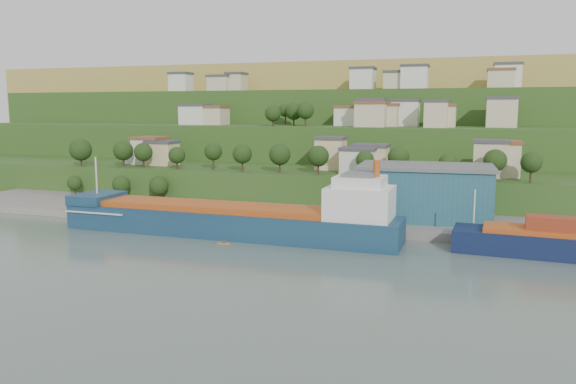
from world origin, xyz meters
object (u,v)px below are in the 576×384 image
at_px(cargo_ship_near, 238,221).
at_px(caravan, 94,200).
at_px(warehouse, 425,191).
at_px(kayak_orange, 224,243).

distance_m(cargo_ship_near, caravan, 53.68).
height_order(cargo_ship_near, caravan, cargo_ship_near).
bearing_deg(caravan, cargo_ship_near, -22.26).
height_order(warehouse, caravan, warehouse).
bearing_deg(kayak_orange, warehouse, 30.48).
xyz_separation_m(cargo_ship_near, caravan, (-50.89, 17.09, -0.50)).
bearing_deg(cargo_ship_near, warehouse, 31.83).
distance_m(warehouse, caravan, 89.62).
distance_m(cargo_ship_near, kayak_orange, 8.68).
bearing_deg(kayak_orange, cargo_ship_near, 83.75).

